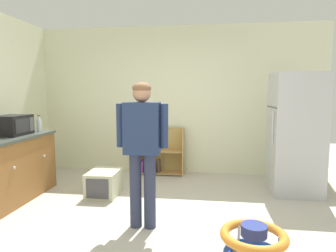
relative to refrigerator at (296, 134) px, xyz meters
The scene contains 10 objects.
ground_plane 2.45m from the refrigerator, 142.55° to the right, with size 12.00×12.00×0.00m, color beige.
back_wall 2.09m from the refrigerator, 152.40° to the left, with size 5.20×0.06×2.70m, color #E6E7C3.
refrigerator is the anchor object (origin of this frame).
bookshelf 2.35m from the refrigerator, 160.65° to the left, with size 0.80×0.28×0.85m.
standing_person 2.45m from the refrigerator, 144.51° to the right, with size 0.57×0.22×1.61m.
baby_walker 2.23m from the refrigerator, 114.33° to the right, with size 0.60×0.60×0.32m.
pet_carrier 2.91m from the refrigerator, behind, with size 0.42×0.55×0.36m.
microwave 4.08m from the refrigerator, 169.93° to the right, with size 0.37×0.48×0.28m.
clear_bottle 3.90m from the refrigerator, behind, with size 0.07×0.07×0.25m.
blue_cup 4.19m from the refrigerator, behind, with size 0.08×0.08×0.10m, color blue.
Camera 1 is at (0.51, -3.14, 1.50)m, focal length 31.64 mm.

